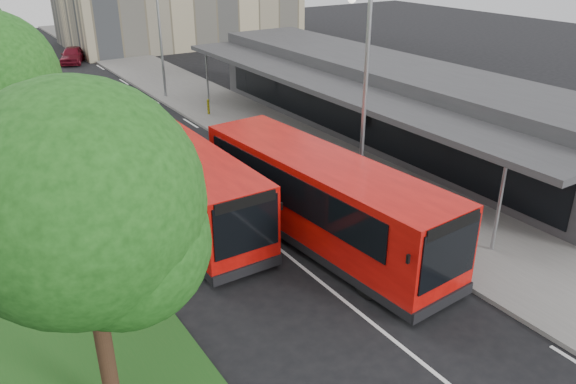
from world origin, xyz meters
The scene contains 14 objects.
ground centered at (0.00, 0.00, 0.00)m, with size 120.00×120.00×0.00m, color black.
pavement centered at (6.00, 20.00, 0.07)m, with size 5.00×80.00×0.15m, color slate.
lane_centre_line centered at (0.00, 15.00, 0.01)m, with size 0.12×70.00×0.01m, color silver.
kerb_dashes centered at (3.30, 19.00, 0.01)m, with size 0.12×56.00×0.01m.
station_building centered at (10.86, 8.00, 2.04)m, with size 7.70×26.00×4.00m.
tree_near centered at (-7.01, -2.95, 4.95)m, with size 4.77×4.77×7.66m.
lamp_post_near centered at (4.12, 2.00, 4.72)m, with size 1.44×0.28×8.00m.
lamp_post_far centered at (4.12, 22.00, 4.72)m, with size 1.44×0.28×8.00m.
bus_main centered at (1.55, 0.91, 1.58)m, with size 3.48×11.01×3.07m.
bus_second centered at (-1.86, 5.16, 1.50)m, with size 2.81×10.35×2.92m.
litter_bin centered at (5.52, 9.95, 0.65)m, with size 0.55×0.55×0.99m, color #3E2D19.
bollard centered at (4.78, 16.67, 0.59)m, with size 0.14×0.14×0.89m, color yellow.
car_near centered at (1.89, 36.96, 0.69)m, with size 1.62×4.03×1.37m, color maroon.
car_far centered at (-0.90, 43.97, 0.58)m, with size 1.23×3.53×1.16m, color navy.
Camera 1 is at (-8.88, -13.07, 9.83)m, focal length 35.00 mm.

